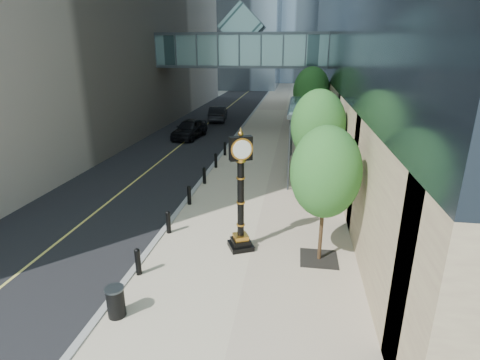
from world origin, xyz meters
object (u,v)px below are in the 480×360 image
object	(u,v)px
street_clock	(241,200)
trash_bin	(116,303)
car_near	(190,129)
pedestrian	(333,193)
car_far	(218,114)

from	to	relation	value
street_clock	trash_bin	world-z (taller)	street_clock
car_near	trash_bin	bearing A→B (deg)	-72.01
street_clock	pedestrian	size ratio (longest dim) A/B	2.87
street_clock	car_far	world-z (taller)	street_clock
pedestrian	street_clock	bearing A→B (deg)	57.23
street_clock	trash_bin	distance (m)	5.67
car_near	street_clock	bearing A→B (deg)	-61.30
street_clock	car_near	size ratio (longest dim) A/B	0.96
trash_bin	car_far	distance (m)	32.71
trash_bin	car_near	size ratio (longest dim) A/B	0.18
pedestrian	car_far	size ratio (longest dim) A/B	0.33
street_clock	trash_bin	xyz separation A→B (m)	(-3.02, -4.52, -1.60)
trash_bin	car_far	bearing A→B (deg)	96.60
car_far	pedestrian	bearing A→B (deg)	108.39
trash_bin	pedestrian	world-z (taller)	pedestrian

